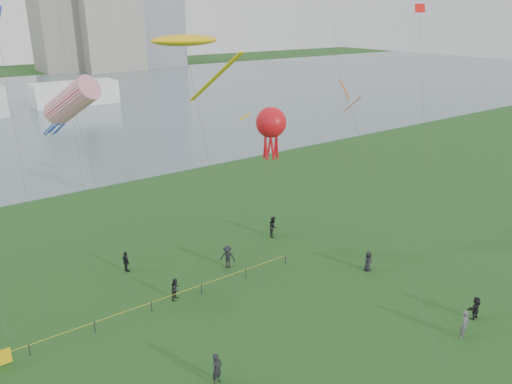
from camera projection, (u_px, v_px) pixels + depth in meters
ground_plane at (355, 366)px, 29.43m from camera, size 400.00×400.00×0.00m
lake at (6, 110)px, 105.48m from camera, size 400.00×120.00×0.08m
building_mid at (105, 13)px, 171.55m from camera, size 20.00×20.00×38.00m
building_low at (60, 29)px, 170.09m from camera, size 16.00×18.00×28.00m
pavilion_right at (75, 93)px, 110.84m from camera, size 18.00×7.00×5.00m
fence at (61, 337)px, 31.17m from camera, size 24.07×0.07×1.05m
kite_flyer at (465, 324)px, 31.69m from camera, size 0.80×0.63×1.95m
spectator_a at (176, 289)px, 36.02m from camera, size 1.02×0.97×1.66m
spectator_b at (228, 257)px, 40.38m from camera, size 1.37×1.41×1.94m
spectator_c at (126, 262)px, 39.83m from camera, size 0.49×1.05×1.74m
spectator_d at (368, 261)px, 40.03m from camera, size 0.87×0.63×1.65m
spectator_e at (476, 308)px, 33.73m from camera, size 1.53×0.55×1.62m
spectator_f at (217, 369)px, 27.75m from camera, size 0.82×0.68×1.93m
spectator_g at (273, 226)px, 46.09m from camera, size 1.19×1.20×1.95m
kite_stingray at (185, 41)px, 37.52m from camera, size 5.44×10.18×18.08m
kite_windsock at (72, 101)px, 35.77m from camera, size 4.30×7.21×15.60m
kite_octopus at (271, 123)px, 38.62m from camera, size 4.86×4.44×12.80m
kite_delta at (349, 100)px, 36.44m from camera, size 4.68×13.86×14.98m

